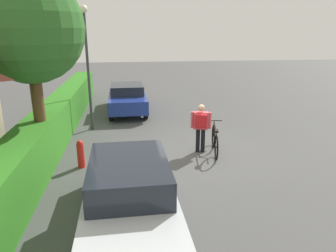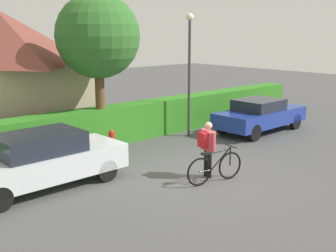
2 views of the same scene
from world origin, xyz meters
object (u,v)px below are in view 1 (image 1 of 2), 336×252
at_px(person_rider, 201,124).
at_px(street_lamp, 87,53).
at_px(parked_car_near, 130,193).
at_px(fire_hydrant, 81,154).
at_px(parked_car_far, 127,97).
at_px(tree_kerbside, 29,29).
at_px(bicycle, 215,141).

distance_m(person_rider, street_lamp, 5.12).
distance_m(parked_car_near, fire_hydrant, 3.37).
relative_size(parked_car_near, parked_car_far, 1.01).
distance_m(tree_kerbside, fire_hydrant, 3.55).
distance_m(parked_car_far, fire_hydrant, 6.40).
xyz_separation_m(parked_car_far, fire_hydrant, (-6.25, 1.36, -0.29)).
xyz_separation_m(parked_car_near, street_lamp, (6.68, 1.41, 2.19)).
relative_size(tree_kerbside, fire_hydrant, 6.47).
height_order(parked_car_near, tree_kerbside, tree_kerbside).
bearing_deg(parked_car_far, street_lamp, 151.89).
height_order(parked_car_near, fire_hydrant, parked_car_near).
xyz_separation_m(tree_kerbside, fire_hydrant, (-0.29, -1.06, -3.37)).
bearing_deg(parked_car_far, bicycle, -154.62).
distance_m(parked_car_far, street_lamp, 3.74).
bearing_deg(tree_kerbside, parked_car_far, -22.10).
bearing_deg(parked_car_near, parked_car_far, -0.00).
bearing_deg(street_lamp, bicycle, -126.78).
bearing_deg(person_rider, parked_car_near, 148.76).
height_order(bicycle, person_rider, person_rider).
height_order(tree_kerbside, fire_hydrant, tree_kerbside).
bearing_deg(bicycle, tree_kerbside, 92.73).
bearing_deg(tree_kerbside, bicycle, -87.27).
bearing_deg(tree_kerbside, person_rider, -85.25).
distance_m(bicycle, street_lamp, 5.73).
distance_m(street_lamp, tree_kerbside, 3.57).
distance_m(bicycle, fire_hydrant, 4.10).
distance_m(parked_car_near, bicycle, 4.52).
height_order(parked_car_near, person_rider, person_rider).
bearing_deg(parked_car_near, tree_kerbside, 35.76).
xyz_separation_m(parked_car_far, bicycle, (-5.71, -2.71, -0.29)).
relative_size(parked_car_far, tree_kerbside, 0.81).
distance_m(person_rider, tree_kerbside, 5.50).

